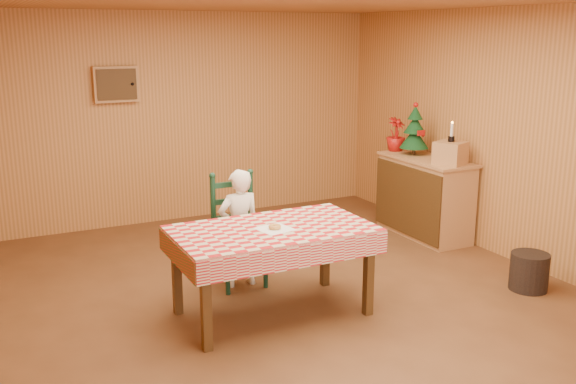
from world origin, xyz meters
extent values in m
plane|color=brown|center=(0.00, 0.00, 0.00)|extent=(6.00, 6.00, 0.00)
cube|color=#BE8144|center=(0.00, 3.00, 1.30)|extent=(5.00, 0.10, 2.60)
cube|color=#BE8144|center=(2.50, 0.00, 1.30)|extent=(0.10, 6.00, 2.60)
cube|color=tan|center=(-0.90, 2.94, 1.75)|extent=(0.52, 0.08, 0.42)
cube|color=#472D13|center=(-0.90, 2.90, 1.75)|extent=(0.46, 0.02, 0.36)
sphere|color=black|center=(-0.72, 2.88, 1.75)|extent=(0.04, 0.04, 0.04)
cube|color=#472D13|center=(-0.34, -0.19, 0.72)|extent=(1.60, 0.90, 0.06)
cube|color=#472D13|center=(-1.06, -0.56, 0.34)|extent=(0.07, 0.07, 0.69)
cube|color=#472D13|center=(0.38, -0.56, 0.34)|extent=(0.07, 0.07, 0.69)
cube|color=#472D13|center=(-1.06, 0.18, 0.34)|extent=(0.07, 0.07, 0.69)
cube|color=#472D13|center=(0.38, 0.18, 0.34)|extent=(0.07, 0.07, 0.69)
cube|color=#AE171A|center=(-0.34, -0.19, 0.76)|extent=(1.64, 0.94, 0.02)
cube|color=#AE171A|center=(-0.34, -0.66, 0.66)|extent=(1.64, 0.02, 0.18)
cube|color=#AE171A|center=(-0.34, 0.28, 0.66)|extent=(1.64, 0.02, 0.18)
cube|color=#255125|center=(-1.16, -0.19, 0.66)|extent=(0.02, 0.94, 0.18)
cube|color=#255125|center=(0.48, -0.19, 0.66)|extent=(0.02, 0.94, 0.18)
cube|color=black|center=(-0.34, 0.54, 0.43)|extent=(0.44, 0.40, 0.04)
cylinder|color=black|center=(-0.53, 0.37, 0.21)|extent=(0.04, 0.04, 0.41)
cylinder|color=black|center=(-0.15, 0.37, 0.21)|extent=(0.04, 0.04, 0.41)
cylinder|color=black|center=(-0.53, 0.71, 0.21)|extent=(0.04, 0.04, 0.41)
cylinder|color=black|center=(-0.15, 0.71, 0.21)|extent=(0.04, 0.04, 0.41)
cylinder|color=black|center=(-0.53, 0.71, 0.75)|extent=(0.05, 0.05, 0.60)
sphere|color=black|center=(-0.53, 0.71, 1.05)|extent=(0.06, 0.06, 0.06)
cylinder|color=black|center=(-0.15, 0.71, 0.75)|extent=(0.05, 0.05, 0.60)
sphere|color=black|center=(-0.15, 0.71, 1.05)|extent=(0.06, 0.06, 0.06)
cube|color=black|center=(-0.34, 0.71, 0.63)|extent=(0.38, 0.03, 0.05)
cube|color=black|center=(-0.34, 0.71, 0.79)|extent=(0.38, 0.03, 0.05)
cube|color=black|center=(-0.34, 0.71, 0.95)|extent=(0.38, 0.03, 0.05)
imported|color=white|center=(-0.34, 0.54, 0.56)|extent=(0.41, 0.27, 1.12)
cube|color=white|center=(-0.34, -0.24, 0.77)|extent=(0.31, 0.31, 0.00)
torus|color=#CD9649|center=(-0.34, -0.24, 0.79)|extent=(0.11, 0.11, 0.04)
cube|color=tan|center=(2.21, 1.03, 0.45)|extent=(0.50, 1.20, 0.90)
cube|color=tan|center=(2.21, 1.03, 0.92)|extent=(0.54, 1.24, 0.03)
cube|color=#472D13|center=(1.95, 1.03, 0.45)|extent=(0.02, 1.20, 0.80)
cube|color=tan|center=(2.21, 0.63, 1.06)|extent=(0.40, 0.40, 0.25)
cylinder|color=#472D13|center=(2.21, 1.28, 0.97)|extent=(0.04, 0.04, 0.08)
cone|color=#0B3216|center=(2.21, 1.28, 1.13)|extent=(0.34, 0.34, 0.24)
cone|color=#0B3216|center=(2.21, 1.28, 1.29)|extent=(0.26, 0.26, 0.20)
cone|color=#0B3216|center=(2.21, 1.28, 1.43)|extent=(0.18, 0.18, 0.16)
sphere|color=#A3120F|center=(2.21, 1.28, 1.52)|extent=(0.06, 0.06, 0.06)
cube|color=#A3120F|center=(2.19, 1.13, 1.21)|extent=(0.10, 0.02, 0.06)
sphere|color=#A3120F|center=(2.29, 1.22, 1.16)|extent=(0.04, 0.04, 0.04)
sphere|color=#A3120F|center=(2.14, 1.33, 1.23)|extent=(0.04, 0.04, 0.04)
sphere|color=#A3120F|center=(2.25, 1.37, 1.33)|extent=(0.04, 0.04, 0.04)
imported|color=#A3120F|center=(2.16, 1.58, 1.14)|extent=(0.27, 0.27, 0.41)
cylinder|color=black|center=(2.21, 0.63, 1.21)|extent=(0.07, 0.07, 0.06)
cylinder|color=white|center=(2.21, 0.63, 1.31)|extent=(0.03, 0.03, 0.14)
sphere|color=orange|center=(2.21, 0.63, 1.39)|extent=(0.02, 0.02, 0.02)
cylinder|color=black|center=(2.03, -0.77, 0.18)|extent=(0.43, 0.43, 0.35)
camera|label=1|loc=(-2.48, -4.79, 2.33)|focal=40.00mm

